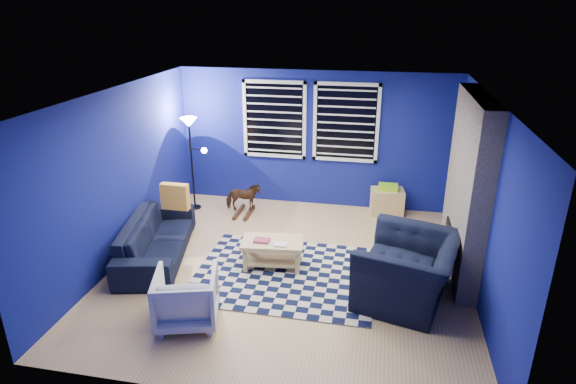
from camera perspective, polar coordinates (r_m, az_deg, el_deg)
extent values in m
plane|color=tan|center=(7.03, 0.11, -9.09)|extent=(5.00, 5.00, 0.00)
plane|color=white|center=(6.15, 0.12, 11.39)|extent=(5.00, 5.00, 0.00)
plane|color=navy|center=(8.84, 3.23, 6.18)|extent=(5.00, 0.00, 5.00)
plane|color=navy|center=(7.36, -19.38, 1.78)|extent=(0.00, 5.00, 5.00)
plane|color=navy|center=(6.53, 22.21, -1.10)|extent=(0.00, 5.00, 5.00)
cube|color=gray|center=(6.96, 20.48, 0.53)|extent=(0.26, 2.00, 2.50)
cube|color=black|center=(7.29, 18.48, -6.01)|extent=(0.04, 0.70, 0.60)
cube|color=gray|center=(7.41, 17.20, -8.08)|extent=(0.50, 1.20, 0.08)
cube|color=black|center=(8.86, -1.60, 8.59)|extent=(1.05, 0.02, 1.30)
cube|color=white|center=(8.72, -1.66, 12.93)|extent=(1.17, 0.05, 0.06)
cube|color=white|center=(9.03, -1.57, 4.36)|extent=(1.17, 0.05, 0.06)
cube|color=black|center=(8.68, 6.89, 8.16)|extent=(1.05, 0.02, 1.30)
cube|color=white|center=(8.54, 7.09, 12.59)|extent=(1.17, 0.05, 0.06)
cube|color=white|center=(8.85, 6.69, 3.86)|extent=(1.17, 0.05, 0.06)
cube|color=black|center=(8.34, 19.72, 5.08)|extent=(0.06, 1.00, 0.58)
cube|color=black|center=(8.33, 19.48, 5.10)|extent=(0.01, 0.92, 0.50)
cube|color=black|center=(6.91, -0.33, -9.65)|extent=(2.52, 2.03, 0.02)
imported|color=black|center=(7.48, -15.30, -5.28)|extent=(2.21, 1.25, 0.61)
imported|color=black|center=(6.36, 13.97, -8.96)|extent=(1.55, 1.43, 0.85)
imported|color=gray|center=(5.95, -11.94, -12.10)|extent=(0.88, 0.90, 0.67)
imported|color=#492A17|center=(8.66, -5.32, -0.64)|extent=(0.46, 0.67, 0.52)
cube|color=tan|center=(6.91, -1.85, -6.01)|extent=(0.93, 0.60, 0.06)
cube|color=tan|center=(7.04, -1.82, -7.98)|extent=(0.84, 0.51, 0.03)
cube|color=#982B51|center=(6.88, -3.13, -5.75)|extent=(0.24, 0.18, 0.03)
cube|color=silver|center=(6.76, -0.86, -6.26)|extent=(0.19, 0.15, 0.03)
cube|color=tan|center=(6.93, -5.20, -7.94)|extent=(0.06, 0.06, 0.35)
cube|color=tan|center=(6.78, 0.89, -8.57)|extent=(0.06, 0.06, 0.35)
cube|color=tan|center=(7.25, -4.35, -6.47)|extent=(0.06, 0.06, 0.35)
cube|color=tan|center=(7.11, 1.45, -7.02)|extent=(0.06, 0.06, 0.35)
cube|color=tan|center=(8.85, 11.65, -1.15)|extent=(0.62, 0.45, 0.47)
cube|color=black|center=(8.85, 11.65, -1.15)|extent=(0.53, 0.40, 0.38)
cube|color=#96DD1A|center=(8.75, 11.78, 0.56)|extent=(0.37, 0.30, 0.09)
cylinder|color=black|center=(9.18, -10.94, -1.77)|extent=(0.22, 0.22, 0.03)
cylinder|color=black|center=(8.90, -11.29, 2.93)|extent=(0.03, 0.03, 1.60)
cone|color=white|center=(8.68, -11.69, 8.09)|extent=(0.29, 0.29, 0.16)
sphere|color=white|center=(8.67, -9.91, 4.88)|extent=(0.11, 0.11, 0.11)
cube|color=gold|center=(7.58, -13.24, -0.52)|extent=(0.43, 0.13, 0.41)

